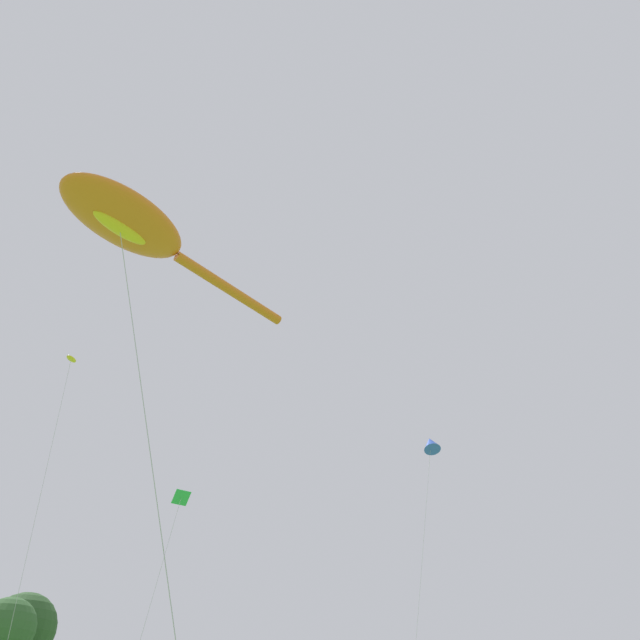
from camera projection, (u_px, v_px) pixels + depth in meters
big_show_kite at (131, 224)px, 17.86m from camera, size 9.92×2.73×15.86m
small_kite_bird_shape at (431, 444)px, 30.90m from camera, size 5.18×1.65×15.32m
small_kite_box_yellow at (69, 367)px, 31.14m from camera, size 2.31×1.55×19.28m
small_kite_stunt_black at (179, 506)px, 28.01m from camera, size 2.32×1.04×11.55m
tree_shrub_far at (19, 632)px, 46.80m from camera, size 6.52×6.52×11.01m
tree_oak_left at (2, 632)px, 42.53m from camera, size 5.20×5.20×9.78m
tree_broad_distant at (8, 637)px, 48.85m from camera, size 6.41×6.41×10.82m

